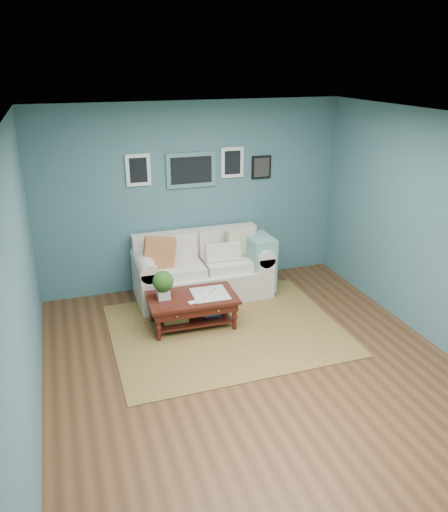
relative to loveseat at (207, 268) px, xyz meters
name	(u,v)px	position (x,y,z in m)	size (l,w,h in m)	color
room_shell	(256,254)	(-0.06, -1.97, 0.95)	(5.00, 5.02, 2.70)	brown
area_rug	(226,330)	(-0.09, -1.10, -0.40)	(2.84, 2.27, 0.01)	brown
loveseat	(207,268)	(0.00, 0.00, 0.00)	(1.95, 0.89, 1.00)	beige
coffee_table	(188,302)	(-0.52, -0.84, -0.06)	(1.15, 0.70, 0.78)	black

